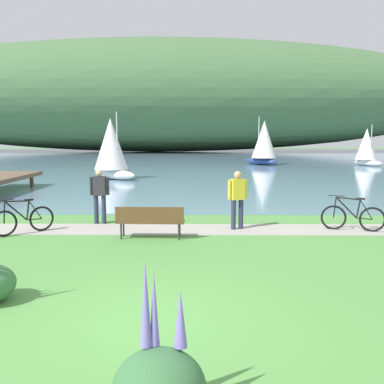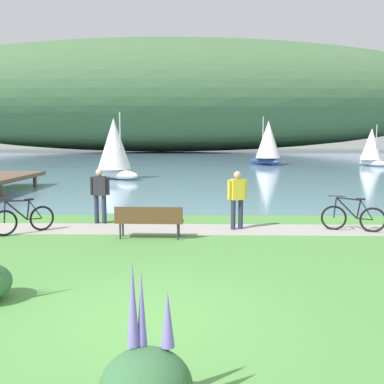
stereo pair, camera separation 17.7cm
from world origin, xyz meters
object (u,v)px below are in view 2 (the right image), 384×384
park_bench_near_camera (149,219)px  bicycle_leaning_near_bench (23,219)px  bicycle_beside_path (353,218)px  sailboat_nearest_to_shore (115,148)px  sailboat_toward_hillside (268,142)px  person_on_the_grass (237,196)px  sailboat_mid_bay (372,147)px  person_at_shoreline (100,192)px

park_bench_near_camera → bicycle_leaning_near_bench: bearing=171.1°
bicycle_beside_path → sailboat_nearest_to_shore: size_ratio=0.41×
park_bench_near_camera → sailboat_toward_hillside: size_ratio=0.40×
park_bench_near_camera → person_on_the_grass: size_ratio=1.06×
sailboat_nearest_to_shore → sailboat_mid_bay: sailboat_nearest_to_shore is taller
park_bench_near_camera → sailboat_mid_bay: bearing=59.3°
bicycle_beside_path → person_on_the_grass: (-3.30, 0.17, 0.58)m
bicycle_leaning_near_bench → sailboat_toward_hillside: 30.94m
bicycle_beside_path → person_on_the_grass: size_ratio=1.00×
bicycle_leaning_near_bench → person_on_the_grass: 6.09m
park_bench_near_camera → bicycle_beside_path: (5.72, 1.02, -0.12)m
person_at_shoreline → person_on_the_grass: (4.19, -0.81, 0.00)m
person_on_the_grass → sailboat_toward_hillside: size_ratio=0.38×
bicycle_beside_path → sailboat_toward_hillside: size_ratio=0.38×
bicycle_beside_path → person_at_shoreline: person_at_shoreline is taller
sailboat_nearest_to_shore → sailboat_toward_hillside: size_ratio=0.92×
sailboat_mid_bay → bicycle_leaning_near_bench: bearing=-126.3°
sailboat_toward_hillside → person_at_shoreline: bearing=-108.9°
sailboat_toward_hillside → park_bench_near_camera: bearing=-104.5°
person_on_the_grass → sailboat_toward_hillside: 28.66m
park_bench_near_camera → person_at_shoreline: size_ratio=1.06×
sailboat_mid_bay → sailboat_toward_hillside: sailboat_toward_hillside is taller
park_bench_near_camera → bicycle_beside_path: 5.81m
bicycle_leaning_near_bench → sailboat_mid_bay: 34.61m
park_bench_near_camera → person_at_shoreline: (-1.78, 2.00, 0.46)m
person_on_the_grass → sailboat_toward_hillside: bearing=79.6°
sailboat_mid_bay → sailboat_toward_hillside: (-9.28, 0.92, 0.37)m
bicycle_beside_path → person_on_the_grass: person_on_the_grass is taller
bicycle_leaning_near_bench → person_at_shoreline: (1.83, 1.44, 0.58)m
sailboat_nearest_to_shore → sailboat_toward_hillside: 17.90m
park_bench_near_camera → sailboat_mid_bay: sailboat_mid_bay is taller
sailboat_nearest_to_shore → person_on_the_grass: bearing=-66.0°
person_at_shoreline → sailboat_mid_bay: (18.65, 26.43, 0.82)m
park_bench_near_camera → sailboat_nearest_to_shore: bearing=104.5°
person_at_shoreline → bicycle_leaning_near_bench: bearing=-141.8°
person_at_shoreline → sailboat_nearest_to_shore: (-2.30, 13.77, 1.02)m
person_on_the_grass → sailboat_nearest_to_shore: bearing=114.0°
person_at_shoreline → bicycle_beside_path: bearing=-7.5°
park_bench_near_camera → person_on_the_grass: bearing=26.2°
park_bench_near_camera → bicycle_leaning_near_bench: size_ratio=1.36×
bicycle_leaning_near_bench → sailboat_nearest_to_shore: bearing=91.8°
person_at_shoreline → sailboat_toward_hillside: sailboat_toward_hillside is taller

